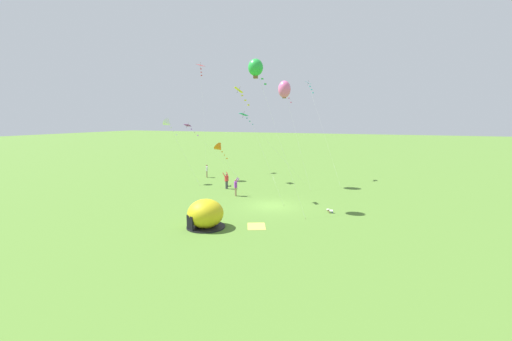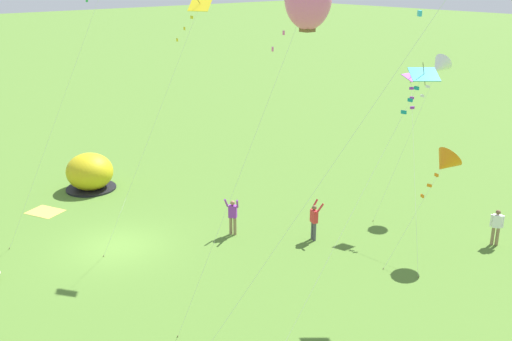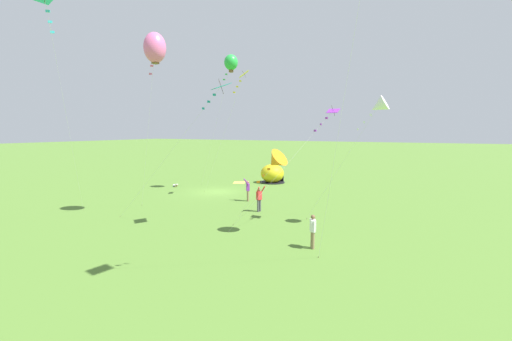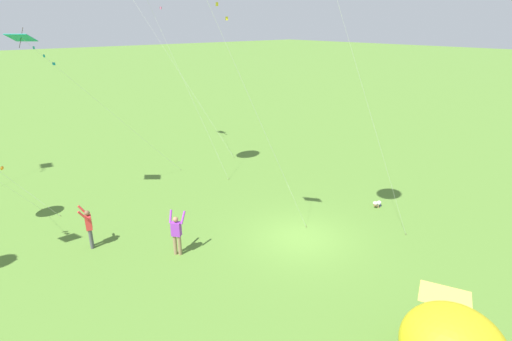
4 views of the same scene
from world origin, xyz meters
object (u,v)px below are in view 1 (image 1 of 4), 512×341
at_px(kite_teal, 245,116).
at_px(kite_pink, 284,89).
at_px(person_strolling, 207,170).
at_px(kite_cyan, 310,87).
at_px(kite_orange, 219,148).
at_px(popup_tent, 205,214).
at_px(person_flying_kite, 227,180).
at_px(kite_white, 168,123).
at_px(kite_purple, 191,128).
at_px(toddler_crawling, 330,211).
at_px(person_watching_sky, 236,186).
at_px(kite_green, 256,68).
at_px(kite_red, 201,68).
at_px(kite_yellow, 240,94).

bearing_deg(kite_teal, kite_pink, -96.85).
height_order(person_strolling, kite_cyan, kite_cyan).
height_order(person_strolling, kite_orange, kite_orange).
height_order(popup_tent, person_flying_kite, popup_tent).
distance_m(person_flying_kite, kite_cyan, 16.57).
xyz_separation_m(popup_tent, kite_white, (13.55, 12.90, 6.28)).
xyz_separation_m(kite_teal, kite_purple, (-4.06, 5.32, -1.40)).
xyz_separation_m(popup_tent, toddler_crawling, (7.30, -7.75, -0.82)).
height_order(toddler_crawling, person_watching_sky, person_watching_sky).
bearing_deg(kite_green, popup_tent, 169.80).
distance_m(person_watching_sky, kite_pink, 12.86).
distance_m(kite_green, kite_teal, 13.42).
relative_size(toddler_crawling, kite_red, 0.03).
bearing_deg(person_watching_sky, kite_green, -133.34).
bearing_deg(kite_green, toddler_crawling, -85.12).
height_order(popup_tent, toddler_crawling, popup_tent).
bearing_deg(kite_teal, person_strolling, 83.93).
bearing_deg(kite_white, popup_tent, -136.40).
distance_m(toddler_crawling, person_watching_sky, 10.51).
bearing_deg(person_flying_kite, person_watching_sky, -138.88).
relative_size(person_watching_sky, kite_green, 0.15).
relative_size(popup_tent, kite_purple, 0.38).
relative_size(popup_tent, person_strolling, 1.63).
height_order(kite_orange, kite_yellow, kite_yellow).
distance_m(popup_tent, kite_green, 13.08).
relative_size(person_strolling, kite_pink, 0.14).
relative_size(kite_pink, kite_red, 0.76).
height_order(person_flying_kite, kite_purple, kite_purple).
bearing_deg(kite_red, toddler_crawling, -126.78).
distance_m(kite_green, kite_yellow, 3.96).
distance_m(popup_tent, person_watching_sky, 10.36).
relative_size(kite_yellow, kite_purple, 1.47).
bearing_deg(person_watching_sky, kite_orange, 38.11).
bearing_deg(person_flying_kite, kite_yellow, -137.26).
bearing_deg(kite_pink, kite_purple, 108.13).
distance_m(toddler_crawling, kite_white, 22.72).
height_order(popup_tent, kite_teal, kite_teal).
bearing_deg(kite_cyan, kite_pink, 165.52).
bearing_deg(kite_pink, toddler_crawling, -144.22).
height_order(kite_green, kite_red, kite_red).
xyz_separation_m(person_watching_sky, kite_cyan, (13.30, -4.32, 10.92)).
distance_m(kite_teal, kite_purple, 6.84).
height_order(toddler_crawling, kite_purple, kite_purple).
xyz_separation_m(person_flying_kite, kite_teal, (5.10, -0.11, 7.12)).
relative_size(toddler_crawling, kite_orange, 0.11).
bearing_deg(kite_red, kite_purple, -156.47).
xyz_separation_m(person_strolling, kite_pink, (-1.26, -11.17, 10.21)).
xyz_separation_m(person_strolling, kite_green, (-11.97, -11.94, 11.17)).
distance_m(kite_red, kite_yellow, 20.23).
bearing_deg(person_flying_kite, kite_cyan, -33.22).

